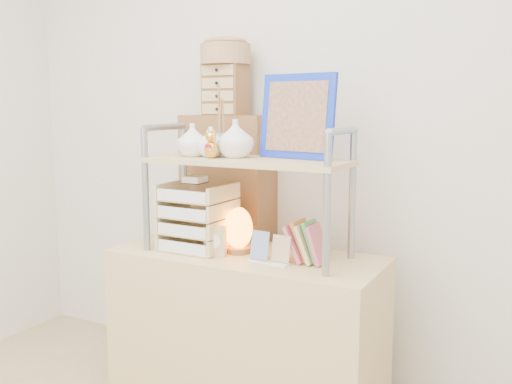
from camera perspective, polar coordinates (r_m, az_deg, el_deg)
room_shell at (r=1.81m, az=-14.10°, el=17.83°), size 3.42×3.41×2.61m
desk at (r=2.65m, az=-0.95°, el=-14.07°), size 1.20×0.50×0.75m
cabinet at (r=3.01m, az=-2.73°, el=-5.28°), size 0.46×0.25×1.35m
hutch at (r=2.48m, az=-1.30°, el=3.76°), size 0.90×0.34×0.78m
letter_tray at (r=2.59m, az=-6.02°, el=-2.85°), size 0.28×0.27×0.34m
salt_lamp at (r=2.53m, az=-1.77°, el=-3.78°), size 0.13×0.13×0.20m
desk_clock at (r=2.48m, az=-4.11°, el=-4.95°), size 0.10×0.06×0.13m
postcard_stand at (r=2.38m, az=1.34°, el=-6.24°), size 0.19×0.07×0.13m
drawer_chest at (r=2.90m, az=-3.07°, el=10.15°), size 0.20×0.16×0.25m
woven_basket at (r=2.91m, az=-3.08°, el=13.60°), size 0.25×0.25×0.10m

